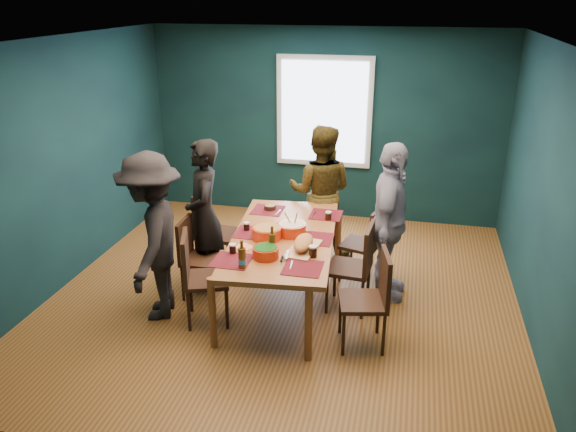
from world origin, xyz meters
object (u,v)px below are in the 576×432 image
bowl_dumpling (292,228)px  bowl_salad (267,232)px  bowl_herbs (266,252)px  cutting_board (303,244)px  chair_left_near (197,272)px  chair_right_near (373,293)px  person_right (389,223)px  chair_left_mid (194,252)px  person_far_left (204,215)px  chair_left_far (211,225)px  chair_right_far (368,239)px  dining_table (283,242)px  person_near_left (153,237)px  chair_right_mid (358,261)px  person_back (321,192)px

bowl_dumpling → bowl_salad: bearing=-145.5°
bowl_herbs → cutting_board: bearing=37.8°
chair_left_near → chair_right_near: 1.73m
person_right → chair_left_mid: bearing=104.7°
person_far_left → bowl_herbs: size_ratio=6.66×
chair_left_near → person_far_left: bearing=85.7°
chair_left_near → person_right: person_right is taller
chair_left_far → person_far_left: bearing=-76.9°
person_right → bowl_salad: size_ratio=5.73×
person_right → chair_right_far: bearing=40.5°
dining_table → bowl_herbs: bowl_herbs is taller
chair_left_near → chair_right_far: size_ratio=1.07×
person_near_left → cutting_board: size_ratio=2.77×
person_far_left → cutting_board: size_ratio=2.70×
chair_left_mid → chair_right_near: 2.04m
dining_table → chair_right_mid: (0.78, 0.04, -0.15)m
person_right → bowl_salad: person_right is taller
person_far_left → dining_table: bearing=54.3°
chair_left_near → cutting_board: 1.08m
person_near_left → cutting_board: person_near_left is taller
dining_table → person_back: 1.31m
chair_right_near → person_far_left: size_ratio=0.56×
chair_left_mid → cutting_board: 1.31m
chair_right_mid → bowl_dumpling: 0.76m
chair_right_far → bowl_salad: (-0.97, -0.80, 0.33)m
bowl_salad → bowl_herbs: size_ratio=1.19×
chair_left_far → chair_left_mid: chair_left_far is taller
person_right → person_near_left: (-2.26, -0.90, -0.00)m
chair_left_far → chair_right_mid: 1.85m
chair_left_far → person_far_left: 0.42m
bowl_dumpling → bowl_herbs: bowl_dumpling is taller
chair_right_near → bowl_dumpling: (-0.91, 0.63, 0.30)m
chair_left_far → chair_right_far: size_ratio=1.10×
chair_right_mid → person_far_left: 1.76m
dining_table → chair_right_mid: size_ratio=2.25×
chair_left_far → chair_right_near: chair_left_far is taller
person_back → person_near_left: (-1.38, -1.80, 0.03)m
chair_right_far → cutting_board: cutting_board is taller
person_far_left → bowl_salad: 0.87m
chair_right_far → chair_right_mid: bearing=-78.6°
dining_table → person_far_left: bearing=160.6°
person_far_left → cutting_board: bearing=45.2°
bowl_herbs → cutting_board: 0.40m
chair_left_mid → chair_right_near: size_ratio=0.93×
chair_left_far → chair_left_mid: 0.60m
chair_right_far → chair_right_near: chair_right_near is taller
dining_table → cutting_board: 0.41m
chair_right_mid → person_right: (0.28, 0.36, 0.31)m
person_back → dining_table: bearing=82.7°
bowl_salad → bowl_dumpling: bowl_dumpling is taller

